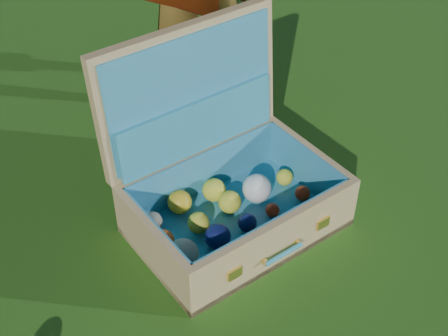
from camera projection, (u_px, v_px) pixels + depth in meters
ground at (240, 279)px, 1.78m from camera, size 60.00×60.00×0.00m
suitcase at (220, 175)px, 1.87m from camera, size 0.67×0.56×0.59m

